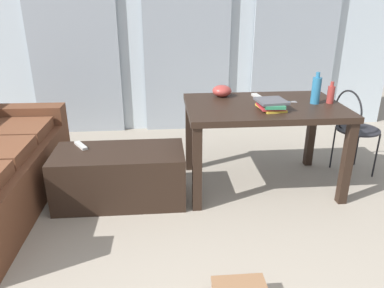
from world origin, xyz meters
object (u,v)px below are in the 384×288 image
(tv_remote_on_table, at_px, (257,96))
(tv_remote_primary, at_px, (81,146))
(book_stack, at_px, (271,104))
(wire_chair, at_px, (353,123))
(coffee_table, at_px, (120,176))
(craft_table, at_px, (263,116))
(bottle_far, at_px, (331,94))
(scissors, at_px, (290,102))
(bowl, at_px, (222,91))
(bottle_near, at_px, (316,90))

(tv_remote_on_table, xyz_separation_m, tv_remote_primary, (-1.52, -0.26, -0.31))
(book_stack, bearing_deg, wire_chair, 19.09)
(coffee_table, relative_size, tv_remote_on_table, 6.08)
(coffee_table, height_order, craft_table, craft_table)
(bottle_far, relative_size, scissors, 1.88)
(bowl, bearing_deg, tv_remote_primary, -164.92)
(book_stack, bearing_deg, tv_remote_primary, 176.06)
(wire_chair, height_order, book_stack, book_stack)
(tv_remote_primary, bearing_deg, tv_remote_on_table, -21.79)
(bottle_far, bearing_deg, book_stack, -165.72)
(craft_table, height_order, bottle_near, bottle_near)
(bowl, distance_m, book_stack, 0.54)
(bowl, bearing_deg, wire_chair, -6.24)
(bottle_far, bearing_deg, tv_remote_primary, -179.11)
(book_stack, height_order, tv_remote_on_table, book_stack)
(tv_remote_on_table, height_order, scissors, tv_remote_on_table)
(bottle_near, relative_size, book_stack, 0.93)
(bowl, bearing_deg, coffee_table, -153.28)
(bottle_near, bearing_deg, book_stack, -161.44)
(book_stack, distance_m, scissors, 0.29)
(coffee_table, distance_m, bowl, 1.16)
(coffee_table, relative_size, tv_remote_primary, 5.51)
(craft_table, distance_m, scissors, 0.26)
(wire_chair, xyz_separation_m, bowl, (-1.19, 0.13, 0.29))
(bowl, xyz_separation_m, scissors, (0.54, -0.24, -0.05))
(bowl, bearing_deg, craft_table, -42.43)
(craft_table, distance_m, bottle_near, 0.48)
(bottle_near, bearing_deg, bowl, 158.28)
(coffee_table, bearing_deg, bottle_far, 5.09)
(bottle_far, distance_m, tv_remote_on_table, 0.61)
(bottle_far, bearing_deg, coffee_table, -174.91)
(wire_chair, xyz_separation_m, bottle_near, (-0.46, -0.16, 0.36))
(coffee_table, bearing_deg, book_stack, 0.89)
(craft_table, height_order, wire_chair, wire_chair)
(bowl, distance_m, tv_remote_primary, 1.30)
(scissors, relative_size, tv_remote_primary, 0.51)
(wire_chair, relative_size, tv_remote_primary, 4.30)
(tv_remote_primary, bearing_deg, book_stack, -35.33)
(bottle_near, xyz_separation_m, book_stack, (-0.41, -0.14, -0.07))
(coffee_table, relative_size, wire_chair, 1.28)
(coffee_table, xyz_separation_m, book_stack, (1.22, 0.02, 0.57))
(coffee_table, bearing_deg, scissors, 8.25)
(craft_table, xyz_separation_m, tv_remote_primary, (-1.52, -0.04, -0.20))
(tv_remote_on_table, bearing_deg, tv_remote_primary, -179.33)
(craft_table, distance_m, tv_remote_primary, 1.53)
(bowl, bearing_deg, tv_remote_on_table, -12.73)
(coffee_table, xyz_separation_m, bowl, (0.90, 0.45, 0.58))
(book_stack, height_order, tv_remote_primary, book_stack)
(craft_table, height_order, book_stack, book_stack)
(bottle_near, distance_m, bowl, 0.80)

